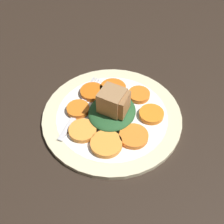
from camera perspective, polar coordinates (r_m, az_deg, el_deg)
name	(u,v)px	position (r cm, az deg, el deg)	size (l,w,h in cm)	color
table_slab	(112,121)	(68.16, 0.00, -1.72)	(120.00, 120.00, 2.00)	black
plate	(112,117)	(66.99, 0.00, -0.89)	(29.84, 29.84, 1.05)	beige
carrot_slice_0	(78,109)	(67.37, -6.22, 0.53)	(4.91, 4.91, 1.05)	orange
carrot_slice_1	(83,131)	(63.51, -5.40, -3.42)	(5.66, 5.66, 1.05)	#F99539
carrot_slice_2	(106,144)	(61.29, -1.05, -5.85)	(6.30, 6.30, 1.05)	orange
carrot_slice_3	(134,136)	(62.52, 3.99, -4.45)	(5.87, 5.87, 1.05)	orange
carrot_slice_4	(151,114)	(66.55, 7.21, -0.40)	(5.24, 5.24, 1.05)	orange
carrot_slice_5	(139,95)	(70.19, 4.95, 3.17)	(4.90, 4.90, 1.05)	orange
carrot_slice_6	(113,89)	(71.27, 0.17, 4.27)	(5.98, 5.98, 1.05)	orange
carrot_slice_7	(92,92)	(70.70, -3.65, 3.69)	(5.40, 5.40, 1.05)	orange
center_pile	(112,107)	(64.36, 0.05, 0.96)	(10.96, 9.87, 6.94)	#235128
fork	(81,105)	(68.48, -5.62, 1.22)	(19.40, 2.90, 0.40)	silver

